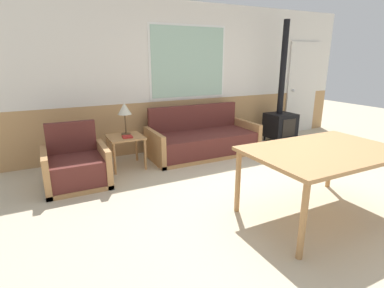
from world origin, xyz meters
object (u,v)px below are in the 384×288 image
couch (203,141)px  dining_table (324,156)px  side_table (125,141)px  wood_stove (281,117)px  table_lamp (125,110)px  armchair (76,168)px

couch → dining_table: 2.57m
side_table → dining_table: dining_table is taller
dining_table → side_table: bearing=121.4°
side_table → couch: bearing=1.1°
wood_stove → table_lamp: bearing=179.7°
table_lamp → dining_table: table_lamp is taller
side_table → dining_table: 2.94m
armchair → wood_stove: 4.15m
armchair → dining_table: size_ratio=0.51×
armchair → dining_table: (2.33, -2.11, 0.45)m
table_lamp → dining_table: size_ratio=0.31×
dining_table → table_lamp: bearing=119.8°
table_lamp → wood_stove: bearing=-0.3°
armchair → table_lamp: size_ratio=1.63×
side_table → wood_stove: bearing=1.4°
couch → wood_stove: wood_stove is taller
armchair → dining_table: bearing=-59.3°
couch → wood_stove: bearing=1.5°
couch → side_table: size_ratio=3.62×
dining_table → wood_stove: wood_stove is taller
armchair → side_table: (0.80, 0.39, 0.19)m
couch → table_lamp: bearing=177.3°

